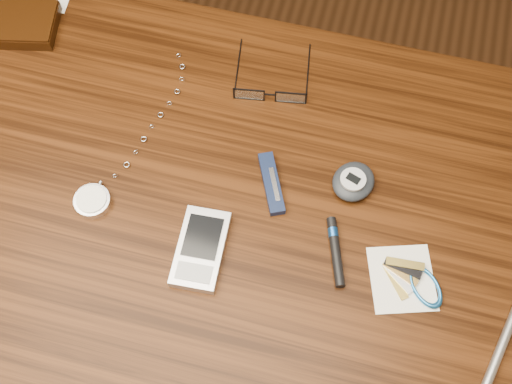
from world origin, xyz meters
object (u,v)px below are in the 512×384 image
desk (204,236)px  pda_phone (201,249)px  wallet_and_card (23,24)px  silver_pen (508,329)px  pocket_knife (271,183)px  pedometer (353,181)px  pocket_watch (96,197)px  eyeglasses (270,93)px  notepad_keys (413,282)px

desk → pda_phone: 0.13m
wallet_and_card → silver_pen: 0.84m
wallet_and_card → pda_phone: 0.48m
wallet_and_card → pocket_knife: 0.48m
wallet_and_card → pedometer: 0.58m
pedometer → pocket_watch: bearing=-161.9°
desk → eyeglasses: eyeglasses is taller
desk → wallet_and_card: 0.44m
pocket_watch → silver_pen: pocket_watch is taller
wallet_and_card → desk: bearing=-32.8°
pedometer → silver_pen: 0.27m
pocket_watch → pedometer: pedometer is taller
wallet_and_card → eyeglasses: size_ratio=1.14×
desk → pedometer: bearing=23.9°
desk → pedometer: size_ratio=12.52×
pocket_watch → eyeglasses: bearing=49.9°
desk → pocket_knife: (0.09, 0.06, 0.11)m
notepad_keys → silver_pen: size_ratio=0.81×
wallet_and_card → pda_phone: size_ratio=1.27×
pocket_watch → pda_phone: bearing=-13.0°
wallet_and_card → silver_pen: bearing=-20.8°
eyeglasses → pocket_knife: (0.04, -0.14, -0.00)m
pocket_knife → eyeglasses: bearing=104.9°
pedometer → notepad_keys: 0.16m
pda_phone → pocket_watch: bearing=167.0°
wallet_and_card → notepad_keys: 0.71m
pda_phone → silver_pen: pda_phone is taller
desk → pocket_watch: (-0.14, -0.02, 0.11)m
pda_phone → pocket_knife: bearing=60.8°
wallet_and_card → notepad_keys: wallet_and_card is taller
pedometer → pocket_knife: 0.11m
eyeglasses → pocket_watch: 0.30m
eyeglasses → notepad_keys: eyeglasses is taller
desk → pedometer: (0.20, 0.09, 0.11)m
notepad_keys → pda_phone: bearing=-174.3°
desk → silver_pen: size_ratio=6.84×
pocket_watch → pocket_knife: 0.24m
wallet_and_card → pocket_watch: 0.34m
pda_phone → pocket_knife: (0.07, 0.12, -0.00)m
eyeglasses → wallet_and_card: bearing=175.9°
eyeglasses → silver_pen: bearing=-35.7°
pocket_watch → notepad_keys: (0.44, -0.01, -0.00)m
desk → eyeglasses: (0.05, 0.20, 0.11)m
eyeglasses → silver_pen: (0.37, -0.27, -0.00)m
eyeglasses → pedometer: (0.15, -0.12, 0.00)m
desk → notepad_keys: 0.32m
pedometer → silver_pen: pedometer is taller
pedometer → pocket_knife: bearing=-165.2°
desk → pocket_knife: size_ratio=10.64×
notepad_keys → eyeglasses: bearing=136.8°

